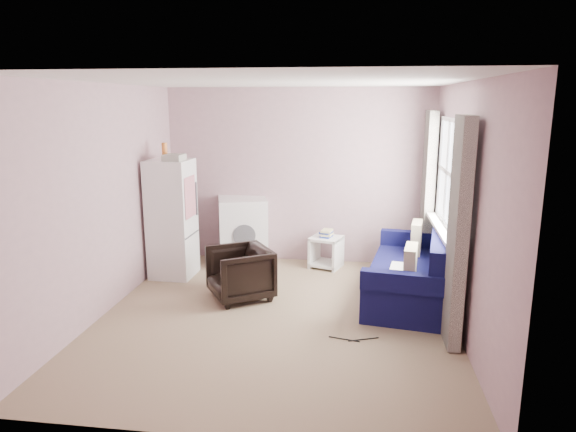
% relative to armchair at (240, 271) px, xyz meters
% --- Properties ---
extents(room, '(3.84, 4.24, 2.54)m').
position_rel_armchair_xyz_m(room, '(0.53, -0.48, 0.91)').
color(room, '#8F795E').
rests_on(room, ground).
extents(armchair, '(0.89, 0.90, 0.69)m').
position_rel_armchair_xyz_m(armchair, '(0.00, 0.00, 0.00)').
color(armchair, black).
rests_on(armchair, ground).
extents(fridge, '(0.57, 0.55, 1.78)m').
position_rel_armchair_xyz_m(fridge, '(-1.07, 0.68, 0.45)').
color(fridge, silver).
rests_on(fridge, ground).
extents(washing_machine, '(0.83, 0.83, 0.95)m').
position_rel_armchair_xyz_m(washing_machine, '(-0.28, 1.41, 0.15)').
color(washing_machine, silver).
rests_on(washing_machine, ground).
extents(side_table, '(0.50, 0.50, 0.55)m').
position_rel_armchair_xyz_m(side_table, '(0.94, 1.31, -0.09)').
color(side_table, white).
rests_on(side_table, ground).
extents(sofa, '(1.15, 2.01, 0.85)m').
position_rel_armchair_xyz_m(sofa, '(2.04, 0.26, -0.03)').
color(sofa, '#0E1044').
rests_on(sofa, ground).
extents(window_dressing, '(0.17, 2.62, 2.18)m').
position_rel_armchair_xyz_m(window_dressing, '(2.30, 0.21, 0.76)').
color(window_dressing, white).
rests_on(window_dressing, ground).
extents(floor_cables, '(0.50, 0.13, 0.01)m').
position_rel_armchair_xyz_m(floor_cables, '(1.36, -0.93, -0.34)').
color(floor_cables, black).
rests_on(floor_cables, ground).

